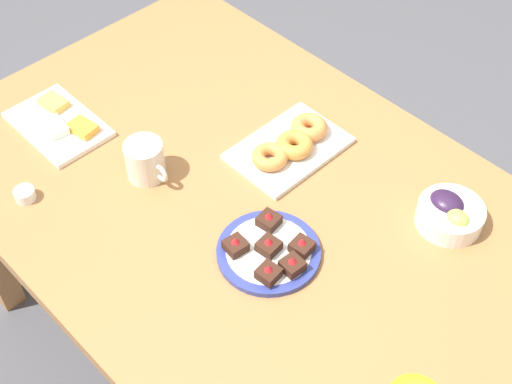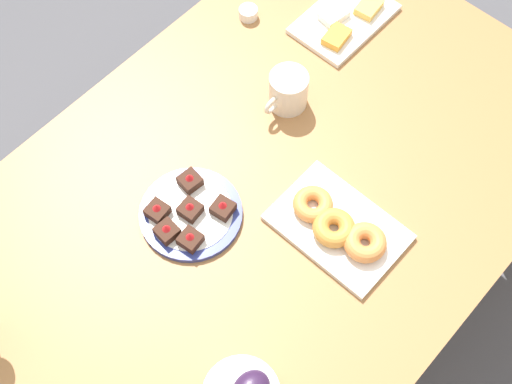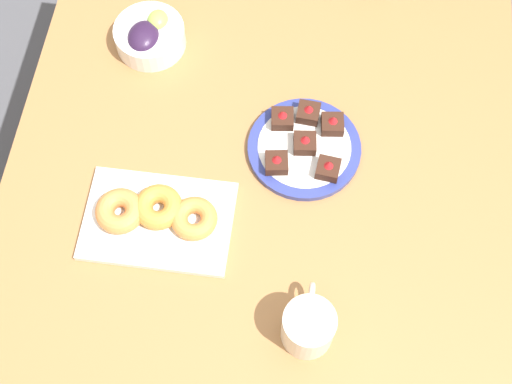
% 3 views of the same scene
% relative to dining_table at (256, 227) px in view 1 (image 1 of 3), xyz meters
% --- Properties ---
extents(ground_plane, '(6.00, 6.00, 0.00)m').
position_rel_dining_table_xyz_m(ground_plane, '(0.00, 0.00, -0.65)').
color(ground_plane, '#4C4C51').
extents(dining_table, '(1.60, 1.00, 0.74)m').
position_rel_dining_table_xyz_m(dining_table, '(0.00, 0.00, 0.00)').
color(dining_table, '#9E6B3D').
rests_on(dining_table, ground_plane).
extents(coffee_mug, '(0.13, 0.09, 0.10)m').
position_rel_dining_table_xyz_m(coffee_mug, '(-0.25, -0.12, 0.13)').
color(coffee_mug, silver).
rests_on(coffee_mug, dining_table).
extents(grape_bowl, '(0.15, 0.15, 0.07)m').
position_rel_dining_table_xyz_m(grape_bowl, '(0.34, 0.27, 0.12)').
color(grape_bowl, white).
rests_on(grape_bowl, dining_table).
extents(cheese_platter, '(0.26, 0.17, 0.03)m').
position_rel_dining_table_xyz_m(cheese_platter, '(-0.53, -0.18, 0.10)').
color(cheese_platter, white).
rests_on(cheese_platter, dining_table).
extents(croissant_platter, '(0.19, 0.28, 0.05)m').
position_rel_dining_table_xyz_m(croissant_platter, '(-0.06, 0.18, 0.11)').
color(croissant_platter, white).
rests_on(croissant_platter, dining_table).
extents(jam_cup_honey, '(0.05, 0.05, 0.03)m').
position_rel_dining_table_xyz_m(jam_cup_honey, '(-0.38, -0.37, 0.10)').
color(jam_cup_honey, white).
rests_on(jam_cup_honey, dining_table).
extents(dessert_plate, '(0.23, 0.23, 0.05)m').
position_rel_dining_table_xyz_m(dessert_plate, '(0.12, -0.08, 0.10)').
color(dessert_plate, navy).
rests_on(dessert_plate, dining_table).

